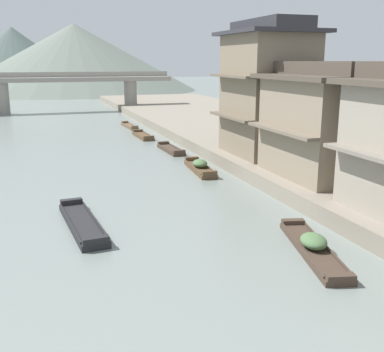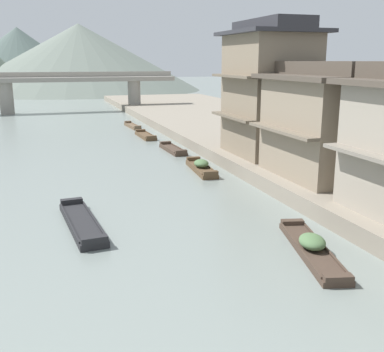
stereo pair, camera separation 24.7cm
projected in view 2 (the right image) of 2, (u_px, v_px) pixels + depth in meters
The scene contains 12 objects.
riverbank_right at pixel (317, 148), 36.20m from camera, with size 18.00×110.00×0.82m, color gray.
boat_moored_nearest at pixel (146, 136), 43.58m from camera, with size 1.16×4.55×0.47m.
boat_moored_second at pixel (133, 126), 50.01m from camera, with size 1.06×4.53×0.46m.
boat_moored_third at pixel (201, 167), 30.21m from camera, with size 1.39×4.78×0.78m.
boat_moored_far at pixel (82, 223), 20.14m from camera, with size 1.62×5.83×0.51m.
boat_midriver_drifting at pixel (173, 149), 36.90m from camera, with size 1.13×4.47×0.46m.
boat_midriver_upstream at pixel (312, 247), 17.34m from camera, with size 2.38×5.67×0.72m.
house_waterfront_tall at pixel (331, 121), 25.21m from camera, with size 6.49×7.19×6.14m.
house_waterfront_narrow at pixel (269, 90), 30.78m from camera, with size 5.68×6.66×8.74m.
stone_bridge at pixel (72, 85), 64.40m from camera, with size 28.77×2.40×5.46m.
hill_far_centre at pixel (80, 57), 111.47m from camera, with size 57.57×57.57×15.49m, color slate.
hill_far_east at pixel (19, 57), 128.04m from camera, with size 43.63×43.63×15.85m, color #4C5B56.
Camera 2 is at (-4.61, -0.87, 6.99)m, focal length 43.63 mm.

